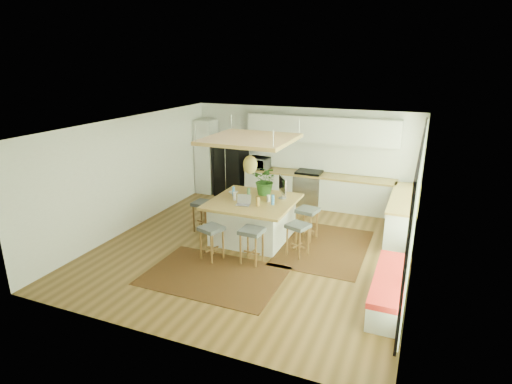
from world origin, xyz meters
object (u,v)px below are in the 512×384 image
at_px(stool_near_right, 252,247).
at_px(island_plant, 266,183).
at_px(laptop, 243,200).
at_px(microwave, 259,162).
at_px(stool_right_front, 298,240).
at_px(stool_left_side, 203,217).
at_px(stool_near_left, 212,243).
at_px(island, 253,220).
at_px(monitor, 283,188).
at_px(fridge, 231,165).
at_px(stool_right_back, 307,225).

relative_size(stool_near_right, island_plant, 1.06).
bearing_deg(laptop, microwave, 97.24).
bearing_deg(stool_near_right, stool_right_front, 42.84).
xyz_separation_m(stool_left_side, island_plant, (1.40, 0.53, 0.85)).
height_order(stool_near_left, stool_left_side, stool_left_side).
height_order(stool_left_side, laptop, laptop).
distance_m(island, microwave, 3.00).
bearing_deg(microwave, stool_right_front, -51.60).
distance_m(stool_right_front, laptop, 1.46).
relative_size(stool_left_side, island_plant, 1.05).
distance_m(stool_left_side, monitor, 2.08).
bearing_deg(fridge, laptop, -58.12).
bearing_deg(monitor, stool_left_side, -111.42).
bearing_deg(stool_near_left, stool_near_right, 10.41).
distance_m(stool_near_left, stool_right_back, 2.31).
relative_size(stool_near_left, stool_near_right, 0.97).
bearing_deg(stool_right_front, island, 159.48).
distance_m(stool_near_left, stool_right_front, 1.80).
distance_m(microwave, island_plant, 2.50).
bearing_deg(microwave, island, -66.35).
distance_m(stool_near_right, island_plant, 1.89).
height_order(stool_right_front, laptop, laptop).
bearing_deg(monitor, island_plant, -138.62).
bearing_deg(stool_near_right, laptop, 124.77).
relative_size(fridge, stool_near_right, 2.38).
bearing_deg(stool_right_back, stool_right_front, -86.93).
bearing_deg(laptop, stool_right_back, 24.39).
xyz_separation_m(stool_near_right, stool_right_front, (0.75, 0.70, 0.00)).
distance_m(monitor, microwave, 2.83).
height_order(monitor, microwave, monitor).
bearing_deg(island_plant, stool_right_front, -40.98).
relative_size(stool_near_right, stool_left_side, 1.01).
relative_size(stool_near_left, island_plant, 1.03).
distance_m(stool_near_left, stool_near_right, 0.84).
relative_size(stool_right_front, stool_left_side, 0.96).
relative_size(island, laptop, 5.64).
bearing_deg(stool_near_right, monitor, 85.84).
height_order(stool_near_left, island_plant, island_plant).
xyz_separation_m(stool_right_back, microwave, (-2.14, 2.33, 0.78)).
distance_m(fridge, stool_left_side, 2.94).
xyz_separation_m(fridge, microwave, (0.91, -0.04, 0.21)).
bearing_deg(stool_right_back, stool_near_right, -114.20).
xyz_separation_m(stool_right_back, stool_left_side, (-2.45, -0.45, 0.00)).
bearing_deg(island_plant, microwave, 115.78).
height_order(island, stool_right_back, island).
bearing_deg(laptop, fridge, 110.97).
distance_m(stool_right_front, island_plant, 1.69).
height_order(stool_right_back, stool_left_side, stool_right_back).
relative_size(island, stool_right_back, 2.46).
distance_m(stool_near_right, stool_right_back, 1.72).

